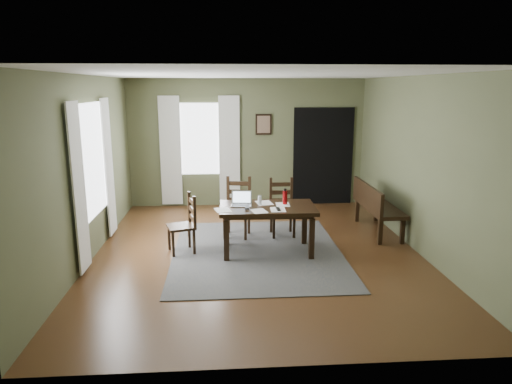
{
  "coord_description": "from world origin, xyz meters",
  "views": [
    {
      "loc": [
        -0.5,
        -6.71,
        2.53
      ],
      "look_at": [
        0.0,
        0.3,
        0.9
      ],
      "focal_mm": 32.0,
      "sensor_mm": 36.0,
      "label": 1
    }
  ],
  "objects": [
    {
      "name": "room_shell",
      "position": [
        0.0,
        0.0,
        1.8
      ],
      "size": [
        5.02,
        6.02,
        2.71
      ],
      "color": "#565C3C",
      "rests_on": "ground"
    },
    {
      "name": "chair_end",
      "position": [
        -1.13,
        0.09,
        0.45
      ],
      "size": [
        0.5,
        0.5,
        0.91
      ],
      "rotation": [
        0.0,
        0.0,
        -1.27
      ],
      "color": "black",
      "rests_on": "rug"
    },
    {
      "name": "drinking_glass",
      "position": [
        0.05,
        0.12,
        0.81
      ],
      "size": [
        0.07,
        0.07,
        0.13
      ],
      "primitive_type": "cylinder",
      "rotation": [
        0.0,
        0.0,
        0.19
      ],
      "color": "silver",
      "rests_on": "dining_table"
    },
    {
      "name": "laptop",
      "position": [
        -0.24,
        0.11,
        0.8
      ],
      "size": [
        0.34,
        0.28,
        0.21
      ],
      "rotation": [
        0.0,
        0.0,
        -0.11
      ],
      "color": "#B7B7BC",
      "rests_on": "dining_table"
    },
    {
      "name": "curtain_back_right",
      "position": [
        -0.38,
        2.94,
        1.2
      ],
      "size": [
        0.44,
        0.03,
        2.3
      ],
      "color": "silver",
      "rests_on": "ground"
    },
    {
      "name": "computer_mouse",
      "position": [
        -0.16,
        -0.16,
        0.76
      ],
      "size": [
        0.07,
        0.11,
        0.03
      ],
      "primitive_type": "cube",
      "rotation": [
        0.0,
        0.0,
        -0.13
      ],
      "color": "#3F3F42",
      "rests_on": "dining_table"
    },
    {
      "name": "curtain_back_left",
      "position": [
        -1.62,
        2.94,
        1.2
      ],
      "size": [
        0.44,
        0.03,
        2.3
      ],
      "color": "silver",
      "rests_on": "ground"
    },
    {
      "name": "window_back",
      "position": [
        -1.0,
        2.97,
        1.45
      ],
      "size": [
        1.0,
        0.01,
        1.5
      ],
      "color": "white",
      "rests_on": "ground"
    },
    {
      "name": "curtain_left_far",
      "position": [
        -2.44,
        1.02,
        1.2
      ],
      "size": [
        0.03,
        0.48,
        2.3
      ],
      "color": "silver",
      "rests_on": "ground"
    },
    {
      "name": "water_bottle",
      "position": [
        0.44,
        0.1,
        0.86
      ],
      "size": [
        0.09,
        0.09,
        0.25
      ],
      "rotation": [
        0.0,
        0.0,
        0.4
      ],
      "color": "#A50C10",
      "rests_on": "dining_table"
    },
    {
      "name": "doorway_back",
      "position": [
        1.65,
        2.97,
        1.05
      ],
      "size": [
        1.3,
        0.03,
        2.1
      ],
      "color": "black",
      "rests_on": "ground"
    },
    {
      "name": "paper_b",
      "position": [
        0.29,
        -0.21,
        0.74
      ],
      "size": [
        0.23,
        0.29,
        0.0
      ],
      "primitive_type": "cube",
      "rotation": [
        0.0,
        0.0,
        -0.03
      ],
      "color": "white",
      "rests_on": "dining_table"
    },
    {
      "name": "paper_e",
      "position": [
        0.0,
        -0.27,
        0.74
      ],
      "size": [
        0.27,
        0.31,
        0.0
      ],
      "primitive_type": "cube",
      "rotation": [
        0.0,
        0.0,
        0.24
      ],
      "color": "white",
      "rests_on": "dining_table"
    },
    {
      "name": "bench",
      "position": [
        2.14,
        0.89,
        0.52
      ],
      "size": [
        0.49,
        1.54,
        0.87
      ],
      "rotation": [
        0.0,
        0.0,
        1.57
      ],
      "color": "black",
      "rests_on": "ground"
    },
    {
      "name": "tv_remote",
      "position": [
        0.29,
        -0.21,
        0.75
      ],
      "size": [
        0.06,
        0.18,
        0.02
      ],
      "primitive_type": "cube",
      "rotation": [
        0.0,
        0.0,
        0.04
      ],
      "color": "black",
      "rests_on": "dining_table"
    },
    {
      "name": "paper_d",
      "position": [
        0.4,
        0.08,
        0.74
      ],
      "size": [
        0.22,
        0.28,
        0.0
      ],
      "primitive_type": "cube",
      "rotation": [
        0.0,
        0.0,
        -0.04
      ],
      "color": "white",
      "rests_on": "dining_table"
    },
    {
      "name": "paper_a",
      "position": [
        -0.53,
        -0.17,
        0.74
      ],
      "size": [
        0.28,
        0.33,
        0.0
      ],
      "primitive_type": "cube",
      "rotation": [
        0.0,
        0.0,
        0.23
      ],
      "color": "white",
      "rests_on": "dining_table"
    },
    {
      "name": "window_left",
      "position": [
        -2.47,
        0.2,
        1.45
      ],
      "size": [
        0.01,
        1.3,
        1.7
      ],
      "color": "white",
      "rests_on": "ground"
    },
    {
      "name": "rug",
      "position": [
        0.0,
        0.0,
        0.01
      ],
      "size": [
        2.6,
        3.2,
        0.01
      ],
      "color": "#424242",
      "rests_on": "ground"
    },
    {
      "name": "paper_c",
      "position": [
        0.12,
        0.2,
        0.74
      ],
      "size": [
        0.28,
        0.34,
        0.0
      ],
      "primitive_type": "cube",
      "rotation": [
        0.0,
        0.0,
        0.18
      ],
      "color": "white",
      "rests_on": "dining_table"
    },
    {
      "name": "chair_back_left",
      "position": [
        -0.28,
        0.84,
        0.5
      ],
      "size": [
        0.53,
        0.53,
        1.01
      ],
      "rotation": [
        0.0,
        0.0,
        -0.21
      ],
      "color": "black",
      "rests_on": "rug"
    },
    {
      "name": "chair_back_right",
      "position": [
        0.49,
        0.85,
        0.48
      ],
      "size": [
        0.44,
        0.44,
        0.98
      ],
      "rotation": [
        0.0,
        0.0,
        0.03
      ],
      "color": "black",
      "rests_on": "rug"
    },
    {
      "name": "dining_table",
      "position": [
        0.16,
        0.01,
        0.65
      ],
      "size": [
        1.48,
        0.9,
        0.73
      ],
      "rotation": [
        0.0,
        0.0,
        -0.02
      ],
      "color": "black",
      "rests_on": "rug"
    },
    {
      "name": "framed_picture",
      "position": [
        0.35,
        2.97,
        1.75
      ],
      "size": [
        0.34,
        0.03,
        0.44
      ],
      "color": "black",
      "rests_on": "ground"
    },
    {
      "name": "curtain_left_near",
      "position": [
        -2.44,
        -0.62,
        1.2
      ],
      "size": [
        0.03,
        0.48,
        2.3
      ],
      "color": "silver",
      "rests_on": "ground"
    },
    {
      "name": "ground",
      "position": [
        0.0,
        0.0,
        -0.01
      ],
      "size": [
        5.0,
        6.0,
        0.01
      ],
      "color": "#492C16"
    }
  ]
}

